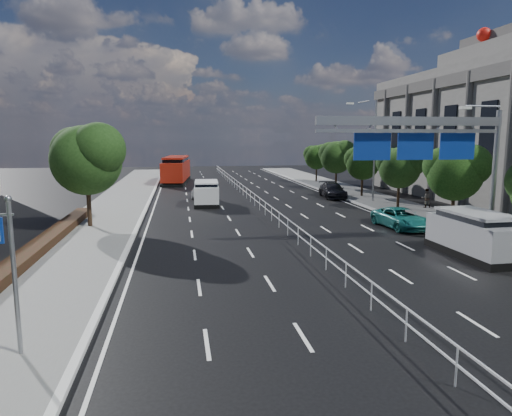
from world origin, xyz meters
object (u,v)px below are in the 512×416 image
object	(u,v)px
near_car_dark	(172,169)
parked_car_teal	(401,218)
overhead_gantry	(430,141)
parked_car_dark	(332,190)
white_minivan	(206,193)
pedestrian_b	(426,198)
red_bus	(176,169)
silver_minivan	(476,234)
near_car_silver	(204,192)

from	to	relation	value
near_car_dark	parked_car_teal	distance (m)	50.49
overhead_gantry	parked_car_dark	size ratio (longest dim) A/B	2.10
near_car_dark	white_minivan	bearing A→B (deg)	102.74
parked_car_teal	white_minivan	bearing A→B (deg)	129.07
parked_car_teal	parked_car_dark	world-z (taller)	parked_car_dark
near_car_dark	parked_car_teal	xyz separation A→B (m)	(15.12, -48.17, -0.03)
parked_car_dark	pedestrian_b	size ratio (longest dim) A/B	3.18
red_bus	pedestrian_b	xyz separation A→B (m)	(20.03, -25.33, -0.84)
white_minivan	pedestrian_b	world-z (taller)	white_minivan
near_car_dark	overhead_gantry	bearing A→B (deg)	112.31
silver_minivan	red_bus	bearing A→B (deg)	109.18
near_car_dark	parked_car_teal	size ratio (longest dim) A/B	0.88
near_car_silver	near_car_dark	distance (m)	33.67
overhead_gantry	silver_minivan	xyz separation A→B (m)	(1.21, -2.55, -4.53)
near_car_dark	pedestrian_b	distance (m)	46.20
near_car_dark	silver_minivan	distance (m)	57.39
overhead_gantry	near_car_silver	world-z (taller)	overhead_gantry
overhead_gantry	parked_car_dark	xyz separation A→B (m)	(1.56, 19.66, -4.90)
red_bus	parked_car_teal	bearing A→B (deg)	-60.21
overhead_gantry	parked_car_dark	distance (m)	20.32
red_bus	near_car_dark	world-z (taller)	red_bus
near_car_silver	silver_minivan	distance (m)	24.89
red_bus	parked_car_dark	bearing A→B (deg)	-43.16
silver_minivan	parked_car_dark	world-z (taller)	silver_minivan
red_bus	pedestrian_b	size ratio (longest dim) A/B	7.47
parked_car_teal	near_car_dark	bearing A→B (deg)	102.88
parked_car_dark	near_car_dark	bearing A→B (deg)	120.38
red_bus	parked_car_dark	distance (m)	22.78
white_minivan	pedestrian_b	bearing A→B (deg)	-13.89
red_bus	silver_minivan	bearing A→B (deg)	-63.84
parked_car_dark	pedestrian_b	distance (m)	9.62
red_bus	near_car_silver	size ratio (longest dim) A/B	2.38
overhead_gantry	red_bus	xyz separation A→B (m)	(-13.37, 36.84, -3.86)
white_minivan	silver_minivan	xyz separation A→B (m)	(11.94, -19.38, 0.06)
red_bus	near_car_silver	distance (m)	17.80
near_car_silver	overhead_gantry	bearing A→B (deg)	112.69
white_minivan	parked_car_teal	size ratio (longest dim) A/B	1.06
silver_minivan	parked_car_teal	bearing A→B (deg)	90.90
overhead_gantry	pedestrian_b	size ratio (longest dim) A/B	6.70
parked_car_teal	pedestrian_b	bearing A→B (deg)	46.00
silver_minivan	pedestrian_b	world-z (taller)	silver_minivan
near_car_silver	pedestrian_b	bearing A→B (deg)	149.48
red_bus	pedestrian_b	world-z (taller)	red_bus
red_bus	parked_car_dark	world-z (taller)	red_bus
white_minivan	overhead_gantry	bearing A→B (deg)	-54.34
red_bus	silver_minivan	size ratio (longest dim) A/B	2.14
near_car_dark	red_bus	bearing A→B (deg)	100.16
parked_car_dark	white_minivan	bearing A→B (deg)	-162.13
near_car_dark	parked_car_dark	size ratio (longest dim) A/B	0.84
overhead_gantry	near_car_silver	xyz separation A→B (m)	(-10.80, 19.25, -4.79)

